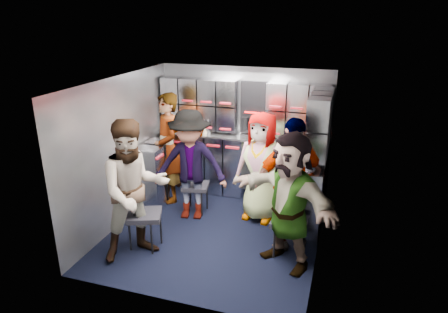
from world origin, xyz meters
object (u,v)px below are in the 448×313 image
(jump_seat_near_left, at_px, (144,217))
(jump_seat_near_right, at_px, (289,224))
(attendant_standing, at_px, (168,148))
(attendant_arc_c, at_px, (261,167))
(attendant_arc_a, at_px, (135,191))
(jump_seat_mid_left, at_px, (196,187))
(jump_seat_center, at_px, (263,191))
(jump_seat_mid_right, at_px, (290,210))
(attendant_arc_b, at_px, (190,165))
(attendant_arc_d, at_px, (290,183))
(attendant_arc_e, at_px, (289,201))

(jump_seat_near_left, xyz_separation_m, jump_seat_near_right, (1.80, 0.38, 0.00))
(attendant_standing, xyz_separation_m, attendant_arc_c, (1.54, -0.17, -0.07))
(attendant_arc_a, bearing_deg, jump_seat_mid_left, 33.99)
(jump_seat_center, bearing_deg, attendant_arc_a, -127.91)
(jump_seat_mid_right, xyz_separation_m, attendant_arc_b, (-1.48, 0.11, 0.43))
(attendant_arc_c, bearing_deg, attendant_standing, -174.86)
(attendant_arc_c, bearing_deg, jump_seat_mid_right, -26.96)
(jump_seat_mid_right, bearing_deg, jump_seat_near_left, -154.30)
(attendant_arc_a, xyz_separation_m, attendant_arc_c, (1.24, 1.41, -0.08))
(jump_seat_mid_right, relative_size, jump_seat_near_right, 0.88)
(jump_seat_near_right, xyz_separation_m, attendant_standing, (-2.10, 1.02, 0.44))
(attendant_arc_a, bearing_deg, jump_seat_near_left, 45.14)
(jump_seat_near_left, xyz_separation_m, jump_seat_mid_left, (0.26, 1.13, -0.04))
(jump_seat_mid_right, distance_m, attendant_arc_b, 1.54)
(attendant_arc_a, xyz_separation_m, attendant_arc_b, (0.26, 1.13, -0.06))
(jump_seat_mid_right, bearing_deg, jump_seat_mid_left, 168.80)
(jump_seat_near_right, distance_m, attendant_standing, 2.37)
(jump_seat_mid_right, relative_size, attendant_arc_a, 0.25)
(jump_seat_near_left, height_order, attendant_arc_a, attendant_arc_a)
(attendant_arc_d, bearing_deg, attendant_arc_a, 172.52)
(jump_seat_near_left, bearing_deg, attendant_arc_e, 6.38)
(attendant_arc_d, bearing_deg, attendant_arc_b, 135.62)
(jump_seat_mid_left, bearing_deg, jump_seat_near_left, -102.87)
(jump_seat_center, distance_m, jump_seat_mid_right, 0.76)
(jump_seat_mid_left, distance_m, attendant_standing, 0.79)
(jump_seat_center, relative_size, jump_seat_mid_right, 0.96)
(attendant_arc_b, bearing_deg, jump_seat_mid_right, -14.15)
(jump_seat_mid_left, bearing_deg, attendant_standing, 154.30)
(jump_seat_near_right, relative_size, attendant_arc_b, 0.30)
(jump_seat_near_left, height_order, attendant_arc_b, attendant_arc_b)
(jump_seat_near_left, height_order, attendant_arc_e, attendant_arc_e)
(jump_seat_mid_left, relative_size, jump_seat_mid_right, 1.02)
(attendant_standing, relative_size, attendant_arc_d, 1.02)
(jump_seat_mid_left, xyz_separation_m, attendant_arc_d, (1.48, -0.47, 0.46))
(attendant_standing, relative_size, attendant_arc_b, 1.07)
(attendant_arc_a, bearing_deg, jump_seat_near_right, -27.51)
(attendant_arc_b, bearing_deg, attendant_standing, 131.51)
(jump_seat_near_left, distance_m, attendant_standing, 1.50)
(jump_seat_center, distance_m, attendant_standing, 1.63)
(attendant_arc_e, bearing_deg, jump_seat_near_right, 122.51)
(attendant_arc_d, bearing_deg, attendant_arc_c, 97.77)
(jump_seat_near_left, bearing_deg, jump_seat_mid_left, 77.13)
(attendant_arc_d, distance_m, attendant_arc_e, 0.46)
(jump_seat_mid_right, relative_size, attendant_arc_e, 0.26)
(jump_seat_near_right, bearing_deg, jump_seat_mid_left, 154.07)
(attendant_arc_c, xyz_separation_m, attendant_arc_e, (0.56, -1.03, 0.03))
(attendant_arc_b, relative_size, attendant_arc_e, 0.98)
(attendant_arc_a, relative_size, attendant_arc_e, 1.06)
(jump_seat_near_right, distance_m, attendant_arc_a, 1.93)
(jump_seat_center, bearing_deg, attendant_arc_e, -65.24)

